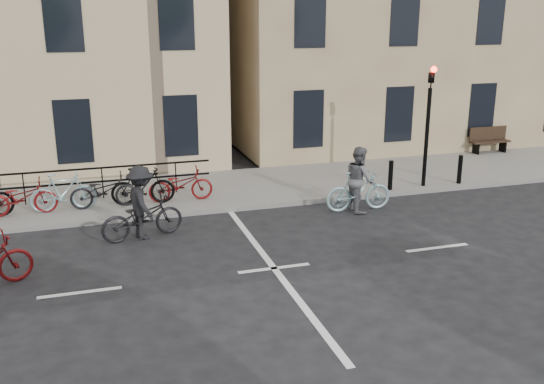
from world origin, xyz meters
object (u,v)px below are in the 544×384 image
object	(u,v)px
traffic_light	(429,111)
bench	(489,139)
cyclist_dark	(142,210)
cyclist_grey	(359,185)

from	to	relation	value
traffic_light	bench	world-z (taller)	traffic_light
bench	cyclist_dark	size ratio (longest dim) A/B	0.75
traffic_light	bench	distance (m)	6.14
bench	cyclist_grey	size ratio (longest dim) A/B	0.84
bench	cyclist_grey	bearing A→B (deg)	-148.57
traffic_light	cyclist_dark	bearing A→B (deg)	-169.41
cyclist_dark	bench	bearing A→B (deg)	-83.69
traffic_light	cyclist_grey	bearing A→B (deg)	-155.95
cyclist_grey	cyclist_dark	size ratio (longest dim) A/B	0.89
traffic_light	bench	size ratio (longest dim) A/B	2.44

